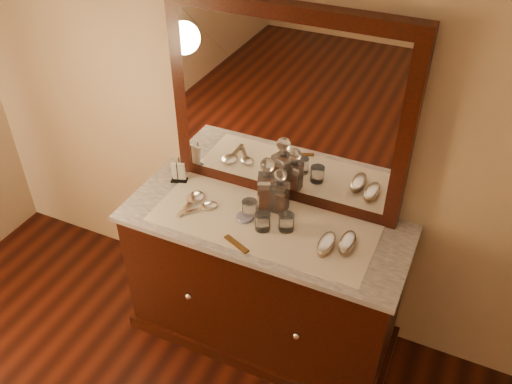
% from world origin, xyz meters
% --- Properties ---
extents(dresser_cabinet, '(1.40, 0.55, 0.82)m').
position_xyz_m(dresser_cabinet, '(0.00, 1.96, 0.41)').
color(dresser_cabinet, black).
rests_on(dresser_cabinet, floor).
extents(dresser_plinth, '(1.46, 0.59, 0.08)m').
position_xyz_m(dresser_plinth, '(0.00, 1.96, 0.04)').
color(dresser_plinth, black).
rests_on(dresser_plinth, floor).
extents(knob_left, '(0.04, 0.04, 0.04)m').
position_xyz_m(knob_left, '(-0.30, 1.67, 0.45)').
color(knob_left, silver).
rests_on(knob_left, dresser_cabinet).
extents(knob_right, '(0.04, 0.04, 0.04)m').
position_xyz_m(knob_right, '(0.30, 1.67, 0.45)').
color(knob_right, silver).
rests_on(knob_right, dresser_cabinet).
extents(marble_top, '(1.44, 0.59, 0.03)m').
position_xyz_m(marble_top, '(0.00, 1.96, 0.83)').
color(marble_top, white).
rests_on(marble_top, dresser_cabinet).
extents(mirror_frame, '(1.20, 0.08, 1.00)m').
position_xyz_m(mirror_frame, '(0.00, 2.20, 1.35)').
color(mirror_frame, black).
rests_on(mirror_frame, marble_top).
extents(mirror_glass, '(1.06, 0.01, 0.86)m').
position_xyz_m(mirror_glass, '(0.00, 2.17, 1.35)').
color(mirror_glass, white).
rests_on(mirror_glass, marble_top).
extents(lace_runner, '(1.10, 0.45, 0.00)m').
position_xyz_m(lace_runner, '(0.00, 1.94, 0.85)').
color(lace_runner, white).
rests_on(lace_runner, marble_top).
extents(pin_dish, '(0.10, 0.10, 0.02)m').
position_xyz_m(pin_dish, '(-0.09, 1.93, 0.86)').
color(pin_dish, silver).
rests_on(pin_dish, lace_runner).
extents(comb, '(0.15, 0.08, 0.01)m').
position_xyz_m(comb, '(-0.05, 1.74, 0.86)').
color(comb, brown).
rests_on(comb, lace_runner).
extents(napkin_rack, '(0.10, 0.08, 0.13)m').
position_xyz_m(napkin_rack, '(-0.56, 2.07, 0.90)').
color(napkin_rack, black).
rests_on(napkin_rack, marble_top).
extents(decanter_left, '(0.12, 0.12, 0.30)m').
position_xyz_m(decanter_left, '(-0.03, 2.06, 0.97)').
color(decanter_left, '#953F15').
rests_on(decanter_left, lace_runner).
extents(decanter_right, '(0.08, 0.08, 0.25)m').
position_xyz_m(decanter_right, '(0.03, 2.06, 0.95)').
color(decanter_right, '#953F15').
rests_on(decanter_right, lace_runner).
extents(brush_near, '(0.07, 0.17, 0.05)m').
position_xyz_m(brush_near, '(0.34, 1.89, 0.88)').
color(brush_near, '#8E6F57').
rests_on(brush_near, lace_runner).
extents(brush_far, '(0.08, 0.17, 0.05)m').
position_xyz_m(brush_far, '(0.43, 1.94, 0.88)').
color(brush_far, '#8E6F57').
rests_on(brush_far, lace_runner).
extents(hand_mirror_outer, '(0.09, 0.23, 0.02)m').
position_xyz_m(hand_mirror_outer, '(-0.40, 1.95, 0.86)').
color(hand_mirror_outer, silver).
rests_on(hand_mirror_outer, lace_runner).
extents(hand_mirror_inner, '(0.15, 0.17, 0.02)m').
position_xyz_m(hand_mirror_inner, '(-0.31, 1.92, 0.86)').
color(hand_mirror_inner, silver).
rests_on(hand_mirror_inner, lace_runner).
extents(tumblers, '(0.28, 0.14, 0.09)m').
position_xyz_m(tumblers, '(0.02, 1.93, 0.90)').
color(tumblers, white).
rests_on(tumblers, lace_runner).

